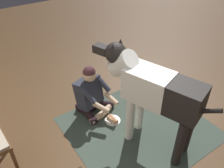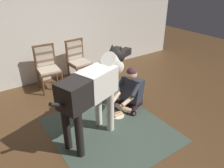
{
  "view_description": "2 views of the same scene",
  "coord_description": "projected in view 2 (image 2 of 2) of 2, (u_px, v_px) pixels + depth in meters",
  "views": [
    {
      "loc": [
        -1.57,
        1.71,
        2.6
      ],
      "look_at": [
        0.61,
        0.21,
        0.68
      ],
      "focal_mm": 37.76,
      "sensor_mm": 36.0,
      "label": 1
    },
    {
      "loc": [
        -1.35,
        -2.4,
        2.34
      ],
      "look_at": [
        0.52,
        0.32,
        0.63
      ],
      "focal_mm": 34.63,
      "sensor_mm": 36.0,
      "label": 2
    }
  ],
  "objects": [
    {
      "name": "large_dog",
      "position": [
        95.0,
        86.0,
        3.14
      ],
      "size": [
        1.63,
        0.7,
        1.36
      ],
      "color": "white",
      "rests_on": "ground"
    },
    {
      "name": "hot_dog_on_plate",
      "position": [
        118.0,
        115.0,
        3.96
      ],
      "size": [
        0.24,
        0.24,
        0.06
      ],
      "color": "white",
      "rests_on": "ground"
    },
    {
      "name": "ground_plane",
      "position": [
        97.0,
        134.0,
        3.51
      ],
      "size": [
        14.04,
        14.04,
        0.0
      ],
      "primitive_type": "plane",
      "color": "#4F351D"
    },
    {
      "name": "back_wall",
      "position": [
        37.0,
        26.0,
        4.73
      ],
      "size": [
        8.11,
        0.1,
        2.6
      ],
      "primitive_type": "cube",
      "color": "silver",
      "rests_on": "ground"
    },
    {
      "name": "person_sitting_on_floor",
      "position": [
        130.0,
        91.0,
        4.11
      ],
      "size": [
        0.71,
        0.6,
        0.82
      ],
      "color": "black",
      "rests_on": "ground"
    },
    {
      "name": "dining_chair_right_of_pair",
      "position": [
        78.0,
        59.0,
        5.07
      ],
      "size": [
        0.49,
        0.49,
        0.98
      ],
      "color": "brown",
      "rests_on": "ground"
    },
    {
      "name": "area_rug",
      "position": [
        110.0,
        129.0,
        3.62
      ],
      "size": [
        1.8,
        1.96,
        0.01
      ],
      "primitive_type": "cube",
      "color": "#3B493D",
      "rests_on": "ground"
    },
    {
      "name": "dining_chair_left_of_pair",
      "position": [
        47.0,
        66.0,
        4.7
      ],
      "size": [
        0.49,
        0.5,
        0.98
      ],
      "color": "brown",
      "rests_on": "ground"
    }
  ]
}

